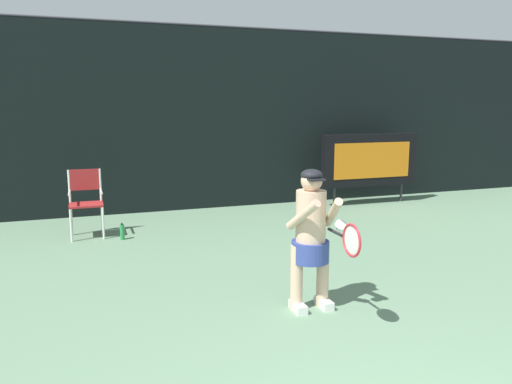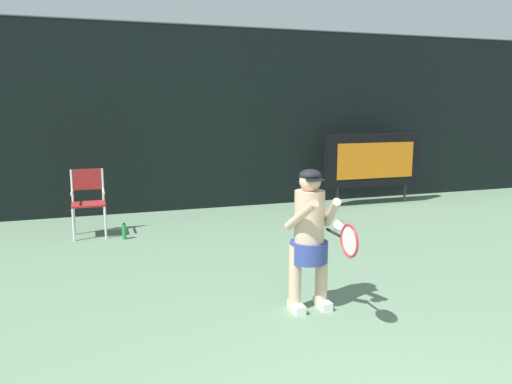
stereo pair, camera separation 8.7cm
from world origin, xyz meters
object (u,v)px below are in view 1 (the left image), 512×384
object	(u,v)px
umpire_chair	(86,199)
tennis_racket	(350,240)
tennis_player	(311,234)
scoreboard	(370,160)
water_bottle	(122,232)

from	to	relation	value
umpire_chair	tennis_racket	xyz separation A→B (m)	(2.25, -4.47, 0.28)
tennis_player	scoreboard	bearing A→B (deg)	52.35
scoreboard	water_bottle	size ratio (longest dim) A/B	8.30
umpire_chair	tennis_player	size ratio (longest dim) A/B	0.73
scoreboard	tennis_racket	distance (m)	6.35
water_bottle	tennis_player	distance (m)	3.86
tennis_racket	umpire_chair	bearing A→B (deg)	114.62
tennis_racket	water_bottle	bearing A→B (deg)	111.04
tennis_player	tennis_racket	bearing A→B (deg)	-82.25
scoreboard	umpire_chair	world-z (taller)	scoreboard
scoreboard	tennis_racket	size ratio (longest dim) A/B	3.65
umpire_chair	tennis_player	bearing A→B (deg)	-60.57
umpire_chair	tennis_racket	size ratio (longest dim) A/B	1.79
scoreboard	umpire_chair	xyz separation A→B (m)	(-5.75, -0.83, -0.33)
water_bottle	tennis_racket	size ratio (longest dim) A/B	0.44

